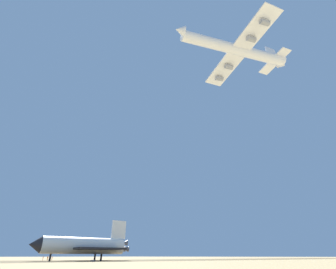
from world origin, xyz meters
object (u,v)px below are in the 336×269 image
space_shuttle (83,246)px  ground_support_crate (93,261)px  ground_crew_near_nose (52,258)px  ground_crew_mid_fuselage (48,258)px  ground_crew_near_wingtip (43,258)px  carrier_jet (237,50)px

space_shuttle → ground_support_crate: (7.36, 16.79, -5.08)m
ground_crew_near_nose → ground_crew_mid_fuselage: same height
ground_support_crate → ground_crew_near_wingtip: bearing=-95.4°
space_shuttle → ground_crew_mid_fuselage: size_ratio=22.05×
ground_crew_mid_fuselage → ground_support_crate: 36.22m
space_shuttle → ground_crew_mid_fuselage: bearing=-62.1°
ground_crew_mid_fuselage → ground_support_crate: size_ratio=1.24×
ground_crew_near_wingtip → ground_crew_mid_fuselage: bearing=133.3°
ground_crew_near_wingtip → space_shuttle: bearing=128.5°
ground_crew_near_wingtip → ground_support_crate: 38.65m
space_shuttle → ground_crew_mid_fuselage: (3.07, -19.17, -4.41)m
space_shuttle → ground_crew_near_nose: space_shuttle is taller
carrier_jet → ground_crew_near_nose: carrier_jet is taller
carrier_jet → ground_crew_mid_fuselage: 144.90m
ground_crew_mid_fuselage → ground_support_crate: bearing=-97.2°
space_shuttle → ground_crew_near_wingtip: space_shuttle is taller
ground_crew_mid_fuselage → ground_crew_near_nose: bearing=8.2°
carrier_jet → ground_crew_near_wingtip: size_ratio=40.33×
space_shuttle → ground_crew_near_wingtip: bearing=-61.5°
ground_crew_mid_fuselage → ground_crew_near_wingtip: (0.65, -2.50, 0.00)m
ground_crew_near_nose → ground_support_crate: ground_crew_near_nose is taller
space_shuttle → ground_crew_near_wingtip: 22.43m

